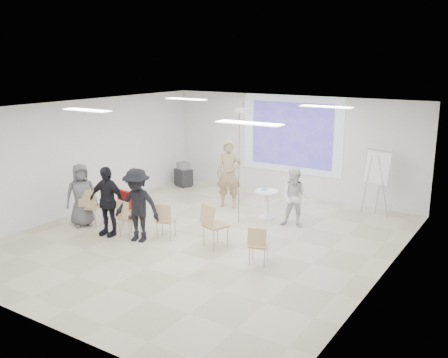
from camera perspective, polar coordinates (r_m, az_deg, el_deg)
The scene contains 30 objects.
floor at distance 11.61m, azimuth -2.16°, elevation -7.03°, with size 8.00×9.00×0.10m, color beige.
ceiling at distance 10.91m, azimuth -2.31°, elevation 8.38°, with size 8.00×9.00×0.10m, color white.
wall_back at distance 15.03m, azimuth 7.80°, elevation 3.77°, with size 8.00×0.10×3.00m, color silver.
wall_left at distance 13.84m, azimuth -16.10°, elevation 2.50°, with size 0.10×9.00×3.00m, color silver.
wall_right at distance 9.50m, azimuth 18.22°, elevation -2.63°, with size 0.10×9.00×3.00m, color silver.
projection_halo at distance 14.92m, azimuth 7.74°, elevation 5.06°, with size 3.20×0.01×2.30m, color silver.
projection_image at distance 14.91m, azimuth 7.71°, elevation 5.05°, with size 2.60×0.01×1.90m, color #3930A4.
pedestal_table at distance 12.93m, azimuth 4.87°, elevation -2.70°, with size 0.66×0.66×0.76m.
player_left at distance 13.72m, azimuth 0.55°, elevation 1.08°, with size 0.78×0.53×2.13m, color tan.
player_right at distance 12.27m, azimuth 8.14°, elevation -1.77°, with size 0.79×0.63×1.63m, color white.
controller_left at distance 13.77m, azimuth 1.75°, elevation 2.56°, with size 0.04×0.13×0.04m, color white.
controller_right at distance 12.49m, azimuth 7.92°, elevation -0.13°, with size 0.04×0.11×0.04m, color silver.
chair_far_left at distance 12.67m, azimuth -15.05°, elevation -2.81°, with size 0.57×0.59×0.95m.
chair_left_mid at distance 12.49m, azimuth -10.80°, elevation -3.06°, with size 0.46×0.48×0.86m.
chair_left_inner at distance 11.72m, azimuth -11.02°, elevation -4.10°, with size 0.48×0.51×0.89m.
chair_center at distance 11.48m, azimuth -6.79°, elevation -4.45°, with size 0.51×0.53×0.85m.
chair_right_inner at distance 10.85m, azimuth -1.34°, elevation -4.96°, with size 0.61×0.63×0.99m.
chair_right_far at distance 10.02m, azimuth 3.90°, elevation -7.28°, with size 0.48×0.50×0.81m.
red_jacket at distance 12.32m, azimuth -11.28°, elevation -2.30°, with size 0.44×0.10×0.42m, color maroon.
laptop at distance 11.79m, azimuth -10.65°, elevation -4.22°, with size 0.33×0.24×0.03m, color black.
audience_left at distance 11.86m, azimuth -13.27°, elevation -1.91°, with size 1.10×0.66×1.89m, color black.
audience_mid at distance 11.31m, azimuth -9.92°, elevation -2.44°, with size 1.24×0.67×1.91m, color black.
audience_outer at distance 12.70m, azimuth -16.01°, elevation -1.36°, with size 0.85×0.56×1.75m, color slate.
flipchart_easel at distance 13.49m, azimuth 17.19°, elevation 1.31°, with size 0.76×0.59×1.78m.
av_cart at distance 16.20m, azimuth -4.65°, elevation 0.45°, with size 0.65×0.59×0.79m.
ceiling_projector at distance 12.14m, azimuth 2.18°, elevation 7.20°, with size 0.30×0.25×3.00m.
fluor_panel_nw at distance 13.70m, azimuth -4.36°, elevation 9.10°, with size 1.20×0.30×0.02m, color white.
fluor_panel_ne at distance 11.73m, azimuth 11.58°, elevation 8.10°, with size 1.20×0.30×0.02m, color white.
fluor_panel_sw at distance 11.13m, azimuth -15.40°, elevation 7.60°, with size 1.20×0.30×0.02m, color white.
fluor_panel_se at distance 8.59m, azimuth 2.89°, elevation 6.40°, with size 1.20×0.30×0.02m, color white.
Camera 1 is at (6.26, -8.88, 4.06)m, focal length 40.00 mm.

